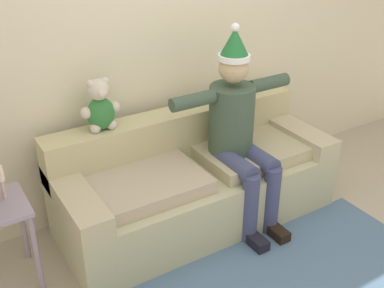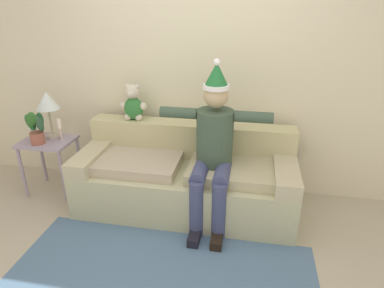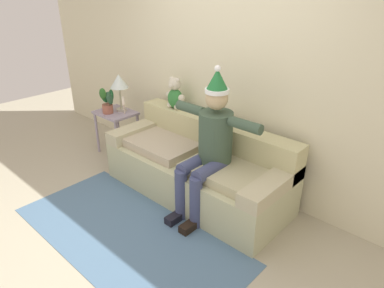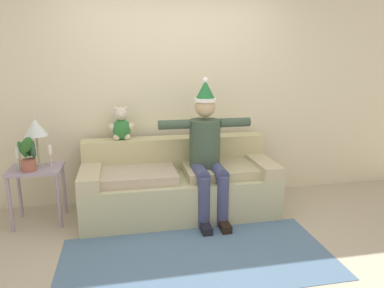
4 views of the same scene
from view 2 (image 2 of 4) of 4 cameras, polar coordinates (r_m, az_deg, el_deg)
ground_plane at (r=2.78m, az=-5.54°, el=-22.02°), size 10.00×10.00×0.00m
back_wall at (r=3.52m, az=0.62°, el=13.22°), size 7.00×0.10×2.70m
couch at (r=3.39m, az=-0.98°, el=-5.66°), size 2.13×0.86×0.82m
person_seated at (r=3.00m, az=3.68°, el=-0.16°), size 1.02×0.77×1.53m
teddy_bear at (r=3.52m, az=-10.05°, el=6.80°), size 0.29×0.17×0.38m
side_table at (r=3.88m, az=-23.37°, el=-0.89°), size 0.53×0.42×0.61m
table_lamp at (r=3.77m, az=-23.61°, el=6.51°), size 0.24×0.24×0.50m
potted_plant at (r=3.73m, az=-25.23°, el=2.58°), size 0.21×0.22×0.39m
candle_tall at (r=3.86m, az=-25.96°, el=2.57°), size 0.04×0.04×0.22m
candle_short at (r=3.74m, az=-21.79°, el=2.79°), size 0.04×0.04×0.23m
area_rug at (r=2.79m, az=-5.46°, el=-21.78°), size 2.41×1.13×0.01m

